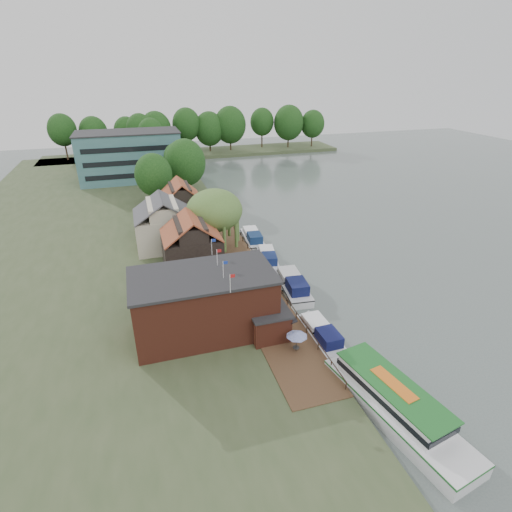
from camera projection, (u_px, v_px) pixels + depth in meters
ground at (328, 310)px, 50.92m from camera, size 260.00×260.00×0.00m
land_bank at (94, 233)px, 72.91m from camera, size 50.00×140.00×1.00m
quay_deck at (247, 276)px, 56.96m from camera, size 6.00×50.00×0.10m
quay_rail at (264, 269)px, 57.92m from camera, size 0.20×49.00×1.00m
pub at (222, 300)px, 44.34m from camera, size 20.00×11.00×7.30m
hotel_block at (130, 156)px, 102.31m from camera, size 25.40×12.40×12.30m
cottage_a at (191, 244)px, 56.74m from camera, size 8.60×7.60×8.50m
cottage_b at (163, 222)px, 64.56m from camera, size 9.60×8.60×8.50m
cottage_c at (181, 203)px, 73.37m from camera, size 7.60×7.60×8.50m
willow at (215, 222)px, 61.82m from camera, size 8.60×8.60×10.43m
umbrella_0 at (296, 341)px, 41.53m from camera, size 2.25×2.25×2.38m
umbrella_1 at (282, 319)px, 45.23m from camera, size 2.35×2.35×2.38m
umbrella_2 at (271, 310)px, 46.82m from camera, size 2.25×2.25×2.38m
umbrella_3 at (266, 293)px, 50.29m from camera, size 2.00×2.00×2.38m
umbrella_4 at (257, 283)px, 52.61m from camera, size 2.05×2.05×2.38m
umbrella_5 at (258, 272)px, 55.41m from camera, size 2.37×2.37×2.38m
cruiser_0 at (321, 332)px, 44.81m from camera, size 3.35×9.69×2.32m
cruiser_1 at (293, 283)px, 54.61m from camera, size 4.49×11.08×2.65m
cruiser_2 at (268, 257)px, 62.40m from camera, size 4.92×10.05×2.32m
cruiser_3 at (253, 236)px, 69.60m from camera, size 4.12×10.28×2.44m
tour_boat at (397, 403)px, 34.66m from camera, size 7.13×16.03×3.39m
swan at (350, 384)px, 38.83m from camera, size 0.44×0.44×0.44m
bank_tree_0 at (154, 182)px, 80.90m from camera, size 7.47×7.47×11.58m
bank_tree_1 at (186, 169)px, 87.90m from camera, size 8.88×8.88×13.06m
bank_tree_2 at (178, 166)px, 95.19m from camera, size 6.40×6.40×10.95m
bank_tree_3 at (157, 151)px, 110.37m from camera, size 6.98×6.98×11.63m
bank_tree_4 at (152, 142)px, 117.37m from camera, size 7.29×7.29×13.60m
bank_tree_5 at (141, 136)px, 124.98m from camera, size 8.18×8.18×13.96m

